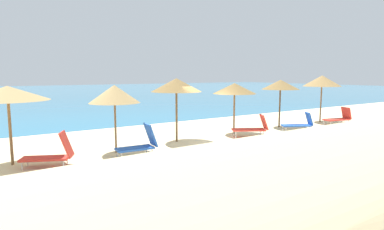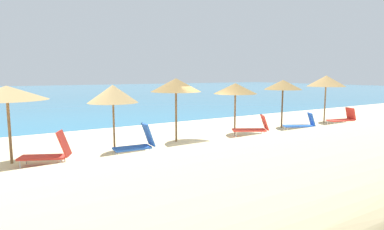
{
  "view_description": "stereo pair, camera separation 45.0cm",
  "coord_description": "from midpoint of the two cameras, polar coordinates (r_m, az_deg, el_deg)",
  "views": [
    {
      "loc": [
        -8.33,
        -11.23,
        3.01
      ],
      "look_at": [
        -0.17,
        1.07,
        1.12
      ],
      "focal_mm": 29.66,
      "sensor_mm": 36.0,
      "label": 1
    },
    {
      "loc": [
        -7.95,
        -11.47,
        3.01
      ],
      "look_at": [
        -0.17,
        1.07,
        1.12
      ],
      "focal_mm": 29.66,
      "sensor_mm": 36.0,
      "label": 2
    }
  ],
  "objects": [
    {
      "name": "lounge_chair_1",
      "position": [
        17.51,
        18.11,
        -1.48
      ],
      "size": [
        1.62,
        1.28,
        1.04
      ],
      "rotation": [
        0.0,
        0.0,
        1.04
      ],
      "color": "blue",
      "rests_on": "ground_plane"
    },
    {
      "name": "lounge_chair_0",
      "position": [
        11.89,
        -10.33,
        -5.08
      ],
      "size": [
        1.51,
        0.72,
        1.2
      ],
      "rotation": [
        0.0,
        0.0,
        1.51
      ],
      "color": "blue",
      "rests_on": "ground_plane"
    },
    {
      "name": "lounge_chair_3",
      "position": [
        15.48,
        10.07,
        -2.24
      ],
      "size": [
        1.77,
        1.39,
        1.1
      ],
      "rotation": [
        0.0,
        0.0,
        1.05
      ],
      "color": "red",
      "rests_on": "ground_plane"
    },
    {
      "name": "beach_umbrella_4",
      "position": [
        18.6,
        14.96,
        5.27
      ],
      "size": [
        2.11,
        2.11,
        2.71
      ],
      "color": "brown",
      "rests_on": "ground_plane"
    },
    {
      "name": "beach_umbrella_5",
      "position": [
        21.47,
        21.78,
        5.7
      ],
      "size": [
        2.31,
        2.31,
        2.95
      ],
      "color": "brown",
      "rests_on": "ground_plane"
    },
    {
      "name": "lounge_chair_4",
      "position": [
        11.49,
        -24.87,
        -6.33
      ],
      "size": [
        1.71,
        1.22,
        1.16
      ],
      "rotation": [
        0.0,
        0.0,
        1.13
      ],
      "color": "red",
      "rests_on": "ground_plane"
    },
    {
      "name": "sea_water",
      "position": [
        56.27,
        -25.23,
        3.56
      ],
      "size": [
        160.0,
        76.42,
        0.01
      ],
      "primitive_type": "cube",
      "color": "teal",
      "rests_on": "ground_plane"
    },
    {
      "name": "beach_umbrella_1",
      "position": [
        12.44,
        -14.79,
        3.65
      ],
      "size": [
        1.93,
        1.93,
        2.62
      ],
      "color": "brown",
      "rests_on": "ground_plane"
    },
    {
      "name": "beach_umbrella_3",
      "position": [
        15.99,
        6.85,
        4.74
      ],
      "size": [
        2.17,
        2.17,
        2.58
      ],
      "color": "brown",
      "rests_on": "ground_plane"
    },
    {
      "name": "lounge_chair_2",
      "position": [
        20.59,
        24.38,
        -0.46
      ],
      "size": [
        1.73,
        1.01,
        1.08
      ],
      "rotation": [
        0.0,
        0.0,
        1.33
      ],
      "color": "red",
      "rests_on": "ground_plane"
    },
    {
      "name": "dune_ridge",
      "position": [
        9.72,
        29.31,
        -6.53
      ],
      "size": [
        51.34,
        4.91,
        1.69
      ],
      "primitive_type": "ellipsoid",
      "rotation": [
        0.0,
        0.0,
        0.0
      ],
      "color": "#C9B586",
      "rests_on": "ground_plane"
    },
    {
      "name": "beach_umbrella_2",
      "position": [
        14.07,
        -3.75,
        5.37
      ],
      "size": [
        2.25,
        2.25,
        2.84
      ],
      "color": "brown",
      "rests_on": "ground_plane"
    },
    {
      "name": "beach_umbrella_0",
      "position": [
        12.07,
        -31.18,
        3.34
      ],
      "size": [
        2.59,
        2.59,
        2.64
      ],
      "color": "brown",
      "rests_on": "ground_plane"
    },
    {
      "name": "ground_plane",
      "position": [
        14.29,
        2.06,
        -4.85
      ],
      "size": [
        160.0,
        160.0,
        0.0
      ],
      "primitive_type": "plane",
      "color": "beige"
    }
  ]
}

